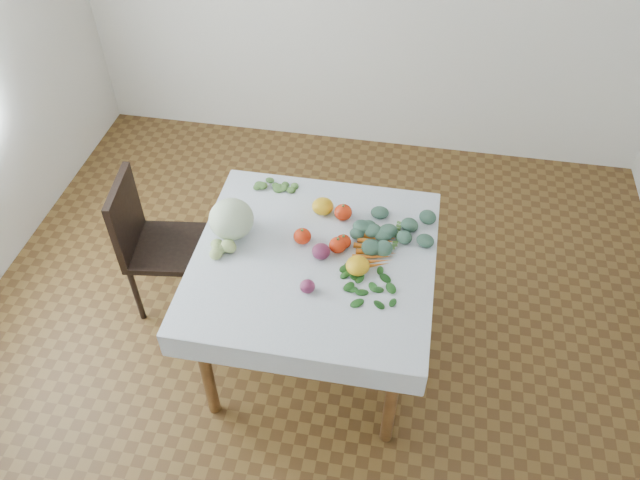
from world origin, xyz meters
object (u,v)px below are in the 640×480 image
object	(u,v)px
table	(314,272)
heirloom_back	(323,206)
chair	(149,237)
cabbage	(231,219)
carrot_bunch	(376,247)

from	to	relation	value
table	heirloom_back	xyz separation A→B (m)	(-0.01, 0.32, 0.14)
chair	heirloom_back	distance (m)	1.00
cabbage	carrot_bunch	size ratio (longest dim) A/B	0.63
cabbage	heirloom_back	distance (m)	0.47
cabbage	carrot_bunch	distance (m)	0.70
chair	cabbage	bearing A→B (deg)	-14.88
chair	carrot_bunch	bearing A→B (deg)	-5.93
table	carrot_bunch	xyz separation A→B (m)	(0.28, 0.10, 0.12)
heirloom_back	chair	bearing A→B (deg)	-174.75
cabbage	carrot_bunch	bearing A→B (deg)	1.32
table	carrot_bunch	world-z (taller)	carrot_bunch
cabbage	heirloom_back	bearing A→B (deg)	30.03
chair	heirloom_back	size ratio (longest dim) A/B	7.86
table	carrot_bunch	bearing A→B (deg)	19.84
cabbage	heirloom_back	size ratio (longest dim) A/B	1.97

